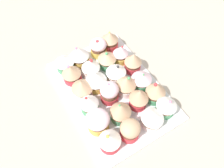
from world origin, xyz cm
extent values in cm
cube|color=#B2A899|center=(0.00, 0.00, -1.50)|extent=(180.00, 180.00, 3.00)
cube|color=silver|center=(0.00, 0.00, 0.60)|extent=(41.73, 29.19, 1.20)
cylinder|color=#4C9E6B|center=(-15.52, -9.35, 2.38)|extent=(5.97, 5.97, 2.36)
cylinder|color=brown|center=(-15.52, -9.35, 4.11)|extent=(5.34, 5.34, 1.10)
cone|color=white|center=(-15.52, -9.35, 6.09)|extent=(6.52, 6.52, 2.85)
cylinder|color=#D1333D|center=(-10.08, -9.25, 2.32)|extent=(5.98, 5.98, 2.24)
cylinder|color=brown|center=(-10.08, -9.25, 4.00)|extent=(5.47, 5.47, 1.11)
cone|color=tan|center=(-10.08, -9.25, 6.26)|extent=(6.33, 6.33, 3.40)
sphere|color=pink|center=(-10.58, -9.56, 7.80)|extent=(1.08, 1.08, 1.08)
cylinder|color=white|center=(-3.16, -8.86, 2.38)|extent=(6.00, 6.00, 2.36)
cylinder|color=brown|center=(-3.16, -8.86, 4.19)|extent=(5.47, 5.47, 1.27)
cone|color=tan|center=(-3.16, -8.86, 6.42)|extent=(6.69, 6.69, 3.18)
cylinder|color=#4C9E6B|center=(2.92, -9.55, 2.53)|extent=(5.39, 5.39, 2.66)
cylinder|color=brown|center=(2.92, -9.55, 4.50)|extent=(4.96, 4.96, 1.29)
cone|color=white|center=(2.92, -9.55, 6.61)|extent=(5.62, 5.62, 2.93)
sphere|color=red|center=(2.47, -10.08, 7.96)|extent=(0.77, 0.77, 0.77)
cylinder|color=#EFC651|center=(9.13, -10.13, 2.53)|extent=(6.13, 6.13, 2.67)
cylinder|color=brown|center=(9.13, -10.13, 4.58)|extent=(5.52, 5.52, 1.42)
ellipsoid|color=silver|center=(9.13, -10.13, 6.50)|extent=(6.78, 6.78, 4.05)
cylinder|color=#D1333D|center=(15.49, -9.97, 2.47)|extent=(5.74, 5.74, 2.54)
cylinder|color=brown|center=(15.49, -9.97, 4.40)|extent=(5.41, 5.41, 1.32)
cone|color=white|center=(15.49, -9.97, 6.53)|extent=(6.10, 6.10, 2.94)
sphere|color=#EAD64C|center=(15.19, -10.47, 7.85)|extent=(1.01, 1.01, 1.01)
cylinder|color=#EFC651|center=(-15.33, -3.76, 2.40)|extent=(6.17, 6.17, 2.40)
cylinder|color=brown|center=(-15.33, -3.76, 4.22)|extent=(5.79, 5.79, 1.23)
cone|color=white|center=(-15.33, -3.76, 6.69)|extent=(6.65, 6.65, 3.70)
sphere|color=pink|center=(-15.75, -4.26, 8.40)|extent=(0.88, 0.88, 0.88)
cylinder|color=white|center=(-8.83, -2.84, 2.52)|extent=(5.78, 5.78, 2.63)
cylinder|color=brown|center=(-8.83, -2.84, 4.35)|extent=(5.47, 5.47, 1.03)
cone|color=white|center=(-8.83, -2.84, 6.42)|extent=(6.11, 6.11, 3.12)
sphere|color=red|center=(-9.06, -2.33, 7.81)|extent=(1.18, 1.18, 1.18)
cylinder|color=#EFC651|center=(-3.34, -3.82, 2.37)|extent=(6.14, 6.14, 2.33)
cylinder|color=brown|center=(-3.34, -3.82, 4.25)|extent=(5.79, 5.79, 1.43)
cone|color=white|center=(-3.34, -3.82, 6.72)|extent=(6.87, 6.87, 3.51)
cylinder|color=#D1333D|center=(2.62, -2.48, 2.48)|extent=(5.64, 5.64, 2.56)
cylinder|color=brown|center=(2.62, -2.48, 4.41)|extent=(5.33, 5.33, 1.30)
ellipsoid|color=silver|center=(2.62, -2.48, 6.37)|extent=(5.71, 5.71, 4.36)
sphere|color=pink|center=(2.05, -2.43, 8.44)|extent=(0.72, 0.72, 0.72)
cylinder|color=#4C9E6B|center=(9.96, -3.15, 2.48)|extent=(5.71, 5.71, 2.57)
cylinder|color=brown|center=(9.96, -3.15, 4.53)|extent=(5.48, 5.48, 1.53)
cone|color=tan|center=(9.96, -3.15, 7.24)|extent=(6.21, 6.21, 3.89)
sphere|color=#4CB266|center=(9.78, -3.52, 9.09)|extent=(0.62, 0.62, 0.62)
cylinder|color=#D1333D|center=(15.84, -3.80, 2.42)|extent=(5.44, 5.44, 2.44)
cylinder|color=brown|center=(15.84, -3.80, 4.37)|extent=(4.93, 4.93, 1.46)
ellipsoid|color=tan|center=(15.84, -3.80, 6.28)|extent=(5.66, 5.66, 3.93)
cylinder|color=#EFC651|center=(-15.65, 3.79, 2.42)|extent=(5.69, 5.69, 2.43)
cylinder|color=brown|center=(-15.65, 3.79, 4.17)|extent=(5.30, 5.30, 1.08)
ellipsoid|color=silver|center=(-15.65, 3.79, 5.93)|extent=(5.90, 5.90, 4.07)
sphere|color=red|center=(-15.40, 3.43, 7.79)|extent=(1.16, 1.16, 1.16)
cylinder|color=#4C9E6B|center=(-9.24, 3.61, 2.51)|extent=(5.70, 5.70, 2.62)
cylinder|color=brown|center=(-9.24, 3.61, 4.38)|extent=(5.46, 5.46, 1.13)
cone|color=tan|center=(-9.24, 3.61, 6.39)|extent=(6.37, 6.37, 2.88)
sphere|color=#4CB266|center=(-9.15, 3.37, 7.68)|extent=(1.00, 1.00, 1.00)
cylinder|color=white|center=(-2.82, 3.24, 2.49)|extent=(6.11, 6.11, 2.58)
cylinder|color=brown|center=(-2.82, 3.24, 4.41)|extent=(5.61, 5.61, 1.25)
cone|color=white|center=(-2.82, 3.24, 6.50)|extent=(6.58, 6.58, 2.93)
sphere|color=#333338|center=(-2.58, 3.65, 7.84)|extent=(0.87, 0.87, 0.87)
cylinder|color=white|center=(2.97, 3.31, 2.57)|extent=(5.98, 5.98, 2.74)
cylinder|color=brown|center=(2.97, 3.31, 4.55)|extent=(5.47, 5.47, 1.23)
cone|color=tan|center=(2.97, 3.31, 6.95)|extent=(6.34, 6.34, 3.56)
sphere|color=#4CB266|center=(3.30, 3.84, 8.59)|extent=(0.92, 0.92, 0.92)
cylinder|color=#D1333D|center=(9.04, 3.81, 2.47)|extent=(5.35, 5.35, 2.54)
cylinder|color=brown|center=(9.04, 3.81, 4.50)|extent=(4.82, 4.82, 1.52)
cone|color=tan|center=(9.04, 3.81, 7.22)|extent=(5.89, 5.89, 3.92)
cylinder|color=white|center=(16.07, 3.67, 2.33)|extent=(6.19, 6.19, 2.25)
cylinder|color=brown|center=(16.07, 3.67, 4.14)|extent=(5.80, 5.80, 1.39)
cone|color=white|center=(16.07, 3.67, 6.40)|extent=(6.56, 6.56, 3.14)
cylinder|color=#D1333D|center=(-16.22, 8.84, 2.53)|extent=(6.05, 6.05, 2.66)
cylinder|color=brown|center=(-16.22, 8.84, 4.58)|extent=(5.62, 5.62, 1.44)
cone|color=tan|center=(-16.22, 8.84, 6.90)|extent=(6.14, 6.14, 3.20)
sphere|color=#EAD64C|center=(-16.58, 8.89, 8.40)|extent=(0.63, 0.63, 0.63)
cylinder|color=#EFC651|center=(-8.80, 8.76, 2.56)|extent=(5.28, 5.28, 2.72)
cylinder|color=brown|center=(-8.80, 8.76, 4.50)|extent=(4.75, 4.75, 1.17)
cone|color=silver|center=(-8.80, 8.76, 6.64)|extent=(5.34, 5.34, 3.11)
sphere|color=red|center=(-8.75, 9.31, 8.11)|extent=(0.63, 0.63, 0.63)
cylinder|color=#D1333D|center=(-3.28, 10.13, 2.55)|extent=(5.50, 5.50, 2.70)
cylinder|color=brown|center=(-3.28, 10.13, 4.62)|extent=(5.10, 5.10, 1.45)
cone|color=tan|center=(-3.28, 10.13, 7.21)|extent=(5.77, 5.77, 3.74)
cylinder|color=#4C9E6B|center=(3.48, 8.86, 2.37)|extent=(5.90, 5.90, 2.35)
cylinder|color=brown|center=(3.48, 8.86, 4.19)|extent=(5.43, 5.43, 1.29)
cone|color=silver|center=(3.48, 8.86, 6.32)|extent=(6.52, 6.52, 2.96)
sphere|color=#4CB266|center=(4.00, 8.70, 7.70)|extent=(0.63, 0.63, 0.63)
cylinder|color=#4C9E6B|center=(9.60, 9.75, 2.34)|extent=(6.11, 6.11, 2.28)
cylinder|color=brown|center=(9.60, 9.75, 4.12)|extent=(5.63, 5.63, 1.29)
cone|color=tan|center=(9.60, 9.75, 6.75)|extent=(6.18, 6.18, 3.96)
sphere|color=red|center=(9.20, 9.26, 8.56)|extent=(1.12, 1.12, 1.12)
cylinder|color=#4C9E6B|center=(15.17, 9.47, 2.38)|extent=(5.65, 5.65, 2.36)
cylinder|color=brown|center=(15.17, 9.47, 4.29)|extent=(5.32, 5.32, 1.46)
cone|color=white|center=(15.17, 9.47, 6.42)|extent=(6.13, 6.13, 2.81)
sphere|color=pink|center=(15.55, 9.75, 7.69)|extent=(0.89, 0.89, 0.89)
camera|label=1|loc=(31.53, -18.96, 59.77)|focal=33.88mm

